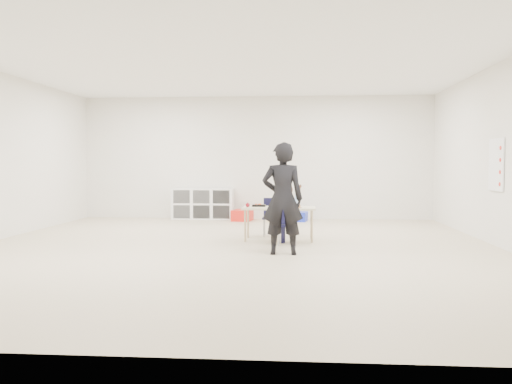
# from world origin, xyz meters

# --- Properties ---
(room) EXTENTS (9.00, 9.02, 2.80)m
(room) POSITION_xyz_m (0.00, 0.00, 1.40)
(room) COLOR beige
(room) RESTS_ON ground
(table) EXTENTS (1.20, 0.60, 0.55)m
(table) POSITION_xyz_m (0.66, 1.00, 0.28)
(table) COLOR beige
(table) RESTS_ON ground
(chair_near) EXTENTS (0.32, 0.30, 0.66)m
(chair_near) POSITION_xyz_m (0.80, 0.48, 0.33)
(chair_near) COLOR black
(chair_near) RESTS_ON ground
(chair_far) EXTENTS (0.32, 0.30, 0.66)m
(chair_far) POSITION_xyz_m (0.51, 1.52, 0.33)
(chair_far) COLOR black
(chair_far) RESTS_ON ground
(child) EXTENTS (0.44, 0.44, 1.04)m
(child) POSITION_xyz_m (0.80, 0.48, 0.52)
(child) COLOR #B3CBF3
(child) RESTS_ON chair_near
(lunch_tray_near) EXTENTS (0.22, 0.16, 0.03)m
(lunch_tray_near) POSITION_xyz_m (0.74, 1.05, 0.56)
(lunch_tray_near) COLOR black
(lunch_tray_near) RESTS_ON table
(lunch_tray_far) EXTENTS (0.22, 0.16, 0.03)m
(lunch_tray_far) POSITION_xyz_m (0.32, 1.10, 0.56)
(lunch_tray_far) COLOR black
(lunch_tray_far) RESTS_ON table
(milk_carton) EXTENTS (0.07, 0.07, 0.10)m
(milk_carton) POSITION_xyz_m (0.70, 0.87, 0.60)
(milk_carton) COLOR white
(milk_carton) RESTS_ON table
(bread_roll) EXTENTS (0.09, 0.09, 0.07)m
(bread_roll) POSITION_xyz_m (0.97, 0.90, 0.58)
(bread_roll) COLOR tan
(bread_roll) RESTS_ON table
(apple_near) EXTENTS (0.07, 0.07, 0.07)m
(apple_near) POSITION_xyz_m (0.53, 1.06, 0.58)
(apple_near) COLOR maroon
(apple_near) RESTS_ON table
(apple_far) EXTENTS (0.07, 0.07, 0.07)m
(apple_far) POSITION_xyz_m (0.14, 0.94, 0.58)
(apple_far) COLOR maroon
(apple_far) RESTS_ON table
(cubby_shelf) EXTENTS (1.40, 0.40, 0.70)m
(cubby_shelf) POSITION_xyz_m (-1.20, 4.28, 0.35)
(cubby_shelf) COLOR white
(cubby_shelf) RESTS_ON ground
(rules_poster) EXTENTS (0.02, 0.60, 0.80)m
(rules_poster) POSITION_xyz_m (3.98, 0.60, 1.25)
(rules_poster) COLOR white
(rules_poster) RESTS_ON room
(adult) EXTENTS (0.57, 0.38, 1.56)m
(adult) POSITION_xyz_m (0.76, -0.41, 0.78)
(adult) COLOR black
(adult) RESTS_ON ground
(bin_red) EXTENTS (0.47, 0.56, 0.24)m
(bin_red) POSITION_xyz_m (-0.26, 3.98, 0.12)
(bin_red) COLOR red
(bin_red) RESTS_ON ground
(bin_yellow) EXTENTS (0.31, 0.40, 0.20)m
(bin_yellow) POSITION_xyz_m (0.53, 3.81, 0.10)
(bin_yellow) COLOR yellow
(bin_yellow) RESTS_ON ground
(bin_blue) EXTENTS (0.40, 0.47, 0.21)m
(bin_blue) POSITION_xyz_m (1.00, 3.98, 0.10)
(bin_blue) COLOR #192CC2
(bin_blue) RESTS_ON ground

